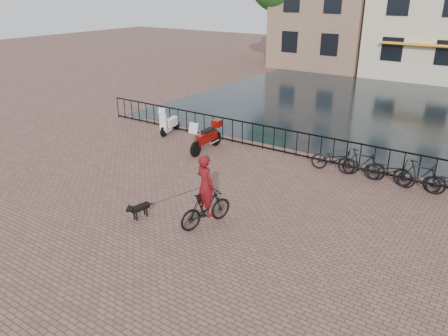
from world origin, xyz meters
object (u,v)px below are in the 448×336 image
Objects in this scene: dog at (140,210)px; scooter at (170,119)px; cyclist at (206,195)px; motorcycle at (206,134)px.

dog is 7.98m from scooter.
dog is at bearing 38.45° from cyclist.
dog is 0.54× the size of scooter.
cyclist is at bearing -57.09° from motorcycle.
scooter is at bearing 135.89° from dog.
dog is (-1.80, -0.74, -0.66)m from cyclist.
cyclist is 1.20× the size of motorcycle.
cyclist reaches higher than dog.
dog is 5.86m from motorcycle.
scooter is (-6.35, 5.80, -0.25)m from cyclist.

